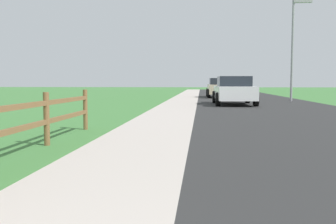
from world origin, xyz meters
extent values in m
plane|color=#3F7739|center=(0.00, 25.00, 0.00)|extent=(120.00, 120.00, 0.00)
cube|color=#292929|center=(3.50, 27.00, 0.00)|extent=(7.00, 66.00, 0.01)
cube|color=#B7ABA2|center=(-3.00, 27.00, 0.00)|extent=(6.00, 66.00, 0.01)
cube|color=#3F7739|center=(-4.50, 27.00, 0.01)|extent=(5.00, 66.00, 0.00)
cylinder|color=brown|center=(-2.69, 7.00, 0.51)|extent=(0.11, 0.11, 1.02)
cylinder|color=brown|center=(-2.69, 9.37, 0.51)|extent=(0.11, 0.11, 1.02)
cube|color=white|center=(1.96, 20.36, 0.64)|extent=(2.00, 4.57, 0.69)
cube|color=#1E232B|center=(1.96, 20.34, 1.24)|extent=(1.71, 2.01, 0.53)
cylinder|color=black|center=(0.98, 21.73, 0.34)|extent=(0.24, 0.69, 0.69)
cylinder|color=black|center=(2.86, 21.78, 0.34)|extent=(0.24, 0.69, 0.69)
cylinder|color=black|center=(1.06, 18.93, 0.34)|extent=(0.24, 0.69, 0.69)
cylinder|color=black|center=(2.94, 18.98, 0.34)|extent=(0.24, 0.69, 0.69)
cube|color=#C6B793|center=(1.69, 29.75, 0.65)|extent=(1.92, 4.78, 0.72)
cube|color=#1E232B|center=(1.69, 29.65, 1.26)|extent=(1.65, 2.19, 0.50)
cylinder|color=black|center=(0.74, 31.21, 0.33)|extent=(0.23, 0.67, 0.67)
cylinder|color=black|center=(2.58, 31.24, 0.33)|extent=(0.23, 0.67, 0.67)
cylinder|color=black|center=(0.79, 28.26, 0.33)|extent=(0.23, 0.67, 0.67)
cylinder|color=black|center=(2.63, 28.29, 0.33)|extent=(0.23, 0.67, 0.67)
cylinder|color=gray|center=(5.84, 24.08, 3.14)|extent=(0.14, 0.14, 6.28)
cube|color=#999999|center=(6.39, 24.08, 6.13)|extent=(1.10, 0.20, 0.14)
camera|label=1|loc=(0.22, 0.25, 1.21)|focal=39.65mm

